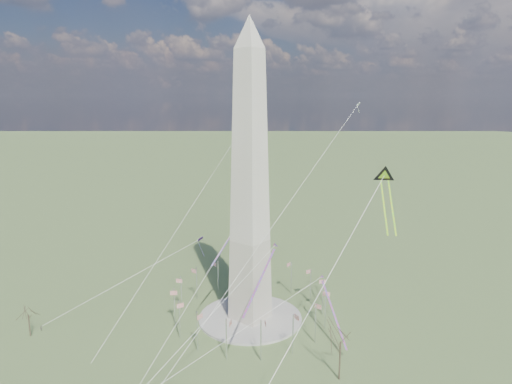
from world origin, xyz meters
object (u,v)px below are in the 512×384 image
Objects in this scene: tree_near at (341,339)px; person_west at (41,328)px; kite_delta_black at (385,179)px; washington_monument at (250,184)px.

tree_near is 9.83× the size of person_west.
tree_near is at bearing 59.63° from kite_delta_black.
tree_near is 0.88× the size of kite_delta_black.
tree_near is at bearing -16.94° from washington_monument.
kite_delta_black is at bearing -119.17° from person_west.
person_west is at bearing -135.75° from washington_monument.
washington_monument reaches higher than kite_delta_black.
washington_monument is 5.93× the size of tree_near.
person_west is 0.09× the size of kite_delta_black.
washington_monument is at bearing 163.06° from tree_near.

